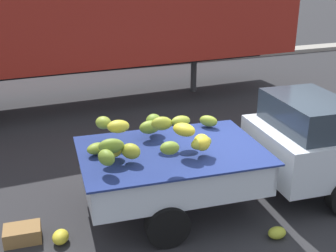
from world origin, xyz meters
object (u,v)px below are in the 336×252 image
object	(u,v)px
pickup_truck	(282,146)
fallen_banana_bunch_near_tailgate	(61,237)
produce_crate	(23,234)
semi_trailer	(78,12)
fallen_banana_bunch_by_wheel	(277,233)

from	to	relation	value
pickup_truck	fallen_banana_bunch_near_tailgate	bearing A→B (deg)	-174.33
pickup_truck	produce_crate	xyz separation A→B (m)	(-4.24, 0.15, -0.78)
semi_trailer	produce_crate	xyz separation A→B (m)	(-2.00, -5.92, -2.43)
fallen_banana_bunch_by_wheel	fallen_banana_bunch_near_tailgate	bearing A→B (deg)	161.38
fallen_banana_bunch_by_wheel	produce_crate	size ratio (longest dim) A/B	0.54
produce_crate	semi_trailer	bearing A→B (deg)	71.36
semi_trailer	produce_crate	world-z (taller)	semi_trailer
pickup_truck	produce_crate	distance (m)	4.31
semi_trailer	pickup_truck	bearing A→B (deg)	-71.64
semi_trailer	produce_crate	bearing A→B (deg)	-110.56
fallen_banana_bunch_near_tailgate	fallen_banana_bunch_by_wheel	world-z (taller)	fallen_banana_bunch_near_tailgate
semi_trailer	fallen_banana_bunch_near_tailgate	bearing A→B (deg)	-105.51
pickup_truck	fallen_banana_bunch_by_wheel	bearing A→B (deg)	-120.11
pickup_truck	produce_crate	world-z (taller)	pickup_truck
pickup_truck	produce_crate	bearing A→B (deg)	-177.79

